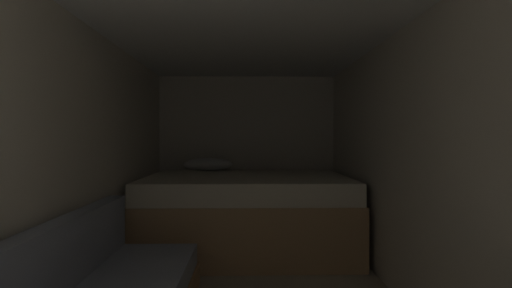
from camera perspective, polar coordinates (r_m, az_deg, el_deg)
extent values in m
cube|color=beige|center=(5.26, -1.28, -1.30)|extent=(2.32, 0.05, 1.96)
cube|color=beige|center=(2.77, -25.54, -3.21)|extent=(0.05, 5.44, 1.96)
cube|color=beige|center=(2.77, 22.98, -3.20)|extent=(0.05, 5.44, 1.96)
cube|color=white|center=(2.65, -1.29, 18.75)|extent=(2.32, 5.44, 0.05)
cube|color=tan|center=(4.42, -1.28, -10.76)|extent=(2.10, 1.70, 0.57)
cube|color=beige|center=(4.36, -1.28, -5.74)|extent=(2.06, 1.66, 0.21)
ellipsoid|color=white|center=(5.01, -6.70, -2.82)|extent=(0.59, 0.31, 0.16)
cube|color=#8C93A8|center=(2.21, -30.31, -16.31)|extent=(0.12, 2.86, 0.39)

